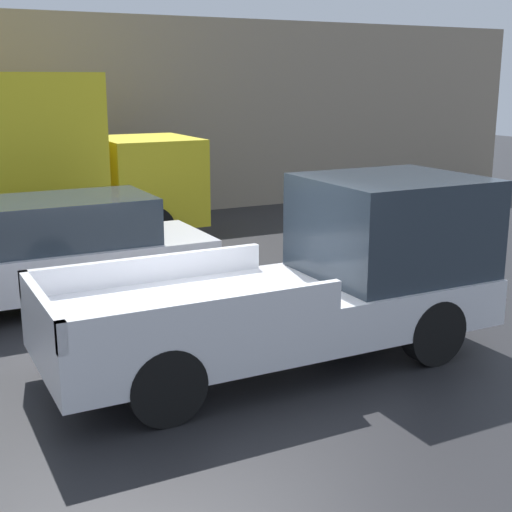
% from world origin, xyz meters
% --- Properties ---
extents(ground_plane, '(60.00, 60.00, 0.00)m').
position_xyz_m(ground_plane, '(0.00, 0.00, 0.00)').
color(ground_plane, '#232326').
extents(building_wall, '(28.00, 0.15, 4.86)m').
position_xyz_m(building_wall, '(0.00, 9.95, 2.43)').
color(building_wall, gray).
rests_on(building_wall, ground).
extents(pickup_truck, '(5.52, 2.06, 2.18)m').
position_xyz_m(pickup_truck, '(1.15, -0.04, 1.01)').
color(pickup_truck, silver).
rests_on(pickup_truck, ground).
extents(car, '(4.62, 1.88, 1.63)m').
position_xyz_m(car, '(-1.22, 3.61, 0.81)').
color(car, silver).
rests_on(car, ground).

